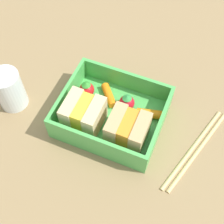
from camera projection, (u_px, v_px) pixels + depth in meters
The scene contains 11 objects.
ground_plane at pixel (112, 123), 57.01cm from camera, with size 120.00×120.00×2.00cm, color #8E734D.
bento_tray at pixel (112, 118), 55.65cm from camera, with size 17.62×14.70×1.20cm, color #4CB152.
bento_rim at pixel (112, 110), 53.36cm from camera, with size 17.62×14.70×4.21cm.
sandwich_left at pixel (128, 130), 50.58cm from camera, with size 6.25×5.80×5.50cm.
sandwich_center_left at pixel (84, 114), 52.20cm from camera, with size 6.25×5.80×5.50cm.
carrot_stick_far_left at pixel (149, 114), 54.53cm from camera, with size 1.57×1.57×4.37cm, color orange.
strawberry_far_left at pixel (127, 102), 54.93cm from camera, with size 2.79×2.79×3.39cm.
carrot_stick_left at pixel (109, 95), 56.71cm from camera, with size 1.46×1.46×4.78cm, color orange.
strawberry_left at pixel (87, 89), 56.46cm from camera, with size 2.77×2.77×3.37cm.
chopstick_pair at pixel (196, 148), 52.82cm from camera, with size 7.06×18.38×0.70cm.
drinking_glass at pixel (9, 90), 55.01cm from camera, with size 5.12×5.12×7.67cm, color white.
Camera 1 is at (-11.01, 26.50, 48.30)cm, focal length 50.00 mm.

